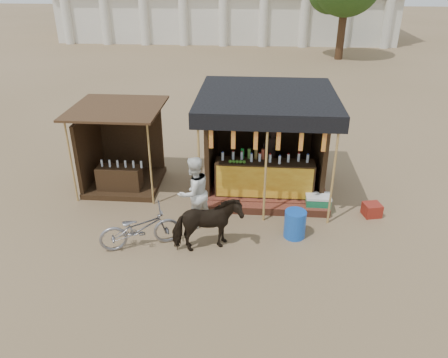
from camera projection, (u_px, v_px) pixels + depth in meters
name	position (u px, v px, depth m)	size (l,w,h in m)	color
ground	(218.00, 255.00, 9.71)	(120.00, 120.00, 0.00)	#846B4C
main_stall	(265.00, 155.00, 12.17)	(3.60, 3.61, 2.78)	brown
secondary_stall	(118.00, 157.00, 12.43)	(2.40, 2.40, 2.38)	#332012
cow	(207.00, 225.00, 9.63)	(0.69, 1.52, 1.28)	black
motorbike	(140.00, 228.00, 9.82)	(0.64, 1.83, 0.96)	gray
bystander	(194.00, 192.00, 10.44)	(0.88, 0.68, 1.81)	white
blue_barrel	(295.00, 224.00, 10.24)	(0.51, 0.51, 0.68)	blue
red_crate	(372.00, 210.00, 11.16)	(0.42, 0.39, 0.33)	maroon
cooler	(318.00, 203.00, 11.33)	(0.64, 0.45, 0.46)	#197044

